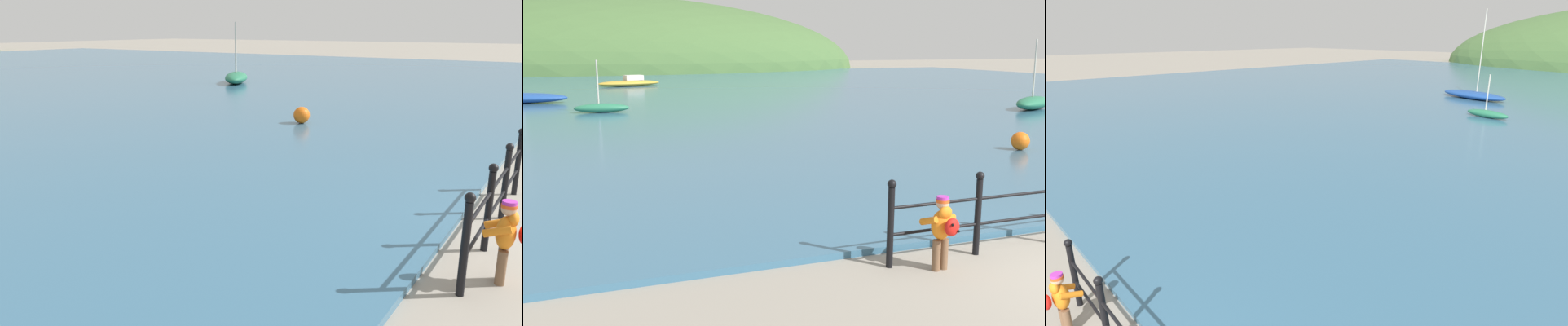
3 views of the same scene
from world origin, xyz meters
TOP-DOWN VIEW (x-y plane):
  - water at (0.00, 32.00)m, footprint 80.00×60.00m
  - far_hillside at (0.00, 70.84)m, footprint 62.96×34.63m
  - iron_railing at (-0.28, 1.50)m, footprint 4.37×0.12m
  - child_in_coat at (-1.83, 1.16)m, footprint 0.41×0.55m
  - boat_nearest_quay at (13.77, 16.24)m, footprint 3.28×2.57m
  - boat_mid_harbor at (-4.46, 21.70)m, footprint 2.33×0.84m
  - boat_white_sailboat at (-1.18, 38.67)m, footprint 4.62×2.42m
  - mooring_buoy at (5.48, 7.83)m, footprint 0.50×0.50m

SIDE VIEW (x-z plane):
  - far_hillside at x=0.00m, z-range -8.58..8.58m
  - water at x=0.00m, z-range 0.00..0.10m
  - boat_mid_harbor at x=-4.46m, z-range -0.79..1.42m
  - boat_white_sailboat at x=-1.18m, z-range -0.03..0.72m
  - mooring_buoy at x=5.48m, z-range 0.10..0.60m
  - boat_nearest_quay at x=13.77m, z-range -1.15..1.94m
  - child_in_coat at x=-1.83m, z-range 0.10..1.11m
  - iron_railing at x=-0.28m, z-range 0.04..1.25m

